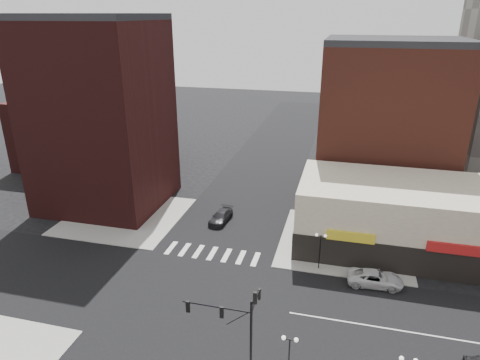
% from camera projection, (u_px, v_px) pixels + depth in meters
% --- Properties ---
extents(ground, '(240.00, 240.00, 0.00)m').
position_uv_depth(ground, '(188.00, 296.00, 41.73)').
color(ground, black).
rests_on(ground, ground).
extents(road_ew, '(200.00, 14.00, 0.02)m').
position_uv_depth(road_ew, '(188.00, 296.00, 41.73)').
color(road_ew, black).
rests_on(road_ew, ground).
extents(road_ns, '(14.00, 200.00, 0.02)m').
position_uv_depth(road_ns, '(188.00, 296.00, 41.73)').
color(road_ns, black).
rests_on(road_ns, ground).
extents(sidewalk_nw, '(15.00, 15.00, 0.12)m').
position_uv_depth(sidewalk_nw, '(126.00, 216.00, 58.14)').
color(sidewalk_nw, gray).
rests_on(sidewalk_nw, ground).
extents(sidewalk_ne, '(15.00, 15.00, 0.12)m').
position_uv_depth(sidewalk_ne, '(344.00, 242.00, 51.47)').
color(sidewalk_ne, gray).
rests_on(sidewalk_ne, ground).
extents(building_nw, '(16.00, 15.00, 25.00)m').
position_uv_depth(building_nw, '(101.00, 118.00, 58.25)').
color(building_nw, '#351110').
rests_on(building_nw, ground).
extents(building_nw_low, '(20.00, 18.00, 12.00)m').
position_uv_depth(building_nw_low, '(88.00, 130.00, 77.60)').
color(building_nw_low, '#351110').
rests_on(building_nw_low, ground).
extents(building_ne_midrise, '(18.00, 15.00, 22.00)m').
position_uv_depth(building_ne_midrise, '(386.00, 126.00, 59.99)').
color(building_ne_midrise, maroon).
rests_on(building_ne_midrise, ground).
extents(building_ne_row, '(24.20, 12.20, 8.00)m').
position_uv_depth(building_ne_row, '(404.00, 222.00, 49.24)').
color(building_ne_row, beige).
rests_on(building_ne_row, ground).
extents(traffic_signal, '(5.59, 3.09, 7.77)m').
position_uv_depth(traffic_signal, '(239.00, 319.00, 31.20)').
color(traffic_signal, black).
rests_on(traffic_signal, ground).
extents(street_lamp_se_a, '(1.22, 0.32, 4.16)m').
position_uv_depth(street_lamp_se_a, '(289.00, 348.00, 30.79)').
color(street_lamp_se_a, black).
rests_on(street_lamp_se_a, sidewalk_se).
extents(street_lamp_ne, '(1.22, 0.32, 4.16)m').
position_uv_depth(street_lamp_ne, '(320.00, 242.00, 45.00)').
color(street_lamp_ne, black).
rests_on(street_lamp_ne, sidewalk_ne).
extents(white_suv, '(5.66, 2.84, 1.54)m').
position_uv_depth(white_suv, '(375.00, 278.00, 43.24)').
color(white_suv, silver).
rests_on(white_suv, ground).
extents(dark_sedan_north, '(2.52, 5.14, 1.44)m').
position_uv_depth(dark_sedan_north, '(221.00, 217.00, 56.46)').
color(dark_sedan_north, black).
rests_on(dark_sedan_north, ground).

